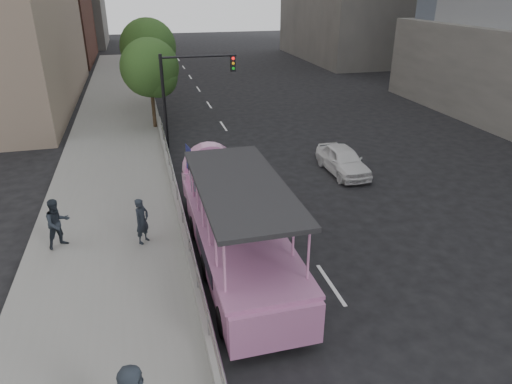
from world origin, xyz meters
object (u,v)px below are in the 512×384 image
Objects in this scene: pedestrian_mid at (58,223)px; street_tree_far at (150,49)px; street_tree_near at (152,70)px; pedestrian_near at (142,221)px; car at (343,160)px; parking_sign at (190,175)px; duck_boat at (232,224)px; traffic_signal at (185,85)px.

street_tree_far reaches higher than pedestrian_mid.
street_tree_far reaches higher than street_tree_near.
pedestrian_near is 0.29× the size of street_tree_near.
car is 0.61× the size of street_tree_far.
parking_sign is at bearing -14.90° from pedestrian_mid.
duck_boat is 1.54× the size of street_tree_far.
street_tree_far reaches higher than traffic_signal.
traffic_signal is (-6.90, 5.99, 2.83)m from car.
parking_sign is 9.13m from traffic_signal.
duck_boat is at bearing -70.81° from pedestrian_near.
pedestrian_near is (-9.74, -4.91, 0.46)m from car.
traffic_signal reaches higher than duck_boat.
duck_boat is at bearing -48.52° from pedestrian_mid.
street_tree_far is at bearing 93.98° from duck_boat.
pedestrian_mid is 0.58× the size of parking_sign.
pedestrian_mid is 0.27× the size of street_tree_far.
street_tree_far is at bearing 88.09° from street_tree_near.
duck_boat is 5.62× the size of pedestrian_mid.
parking_sign reaches higher than pedestrian_near.
pedestrian_mid is 12.10m from traffic_signal.
car is at bearing -13.23° from pedestrian_mid.
parking_sign is (-1.01, 3.12, 0.65)m from duck_boat.
street_tree_far reaches higher than duck_boat.
street_tree_near is 0.89× the size of street_tree_far.
traffic_signal is 0.81× the size of street_tree_far.
pedestrian_near is 0.26× the size of street_tree_far.
parking_sign is at bearing -86.82° from street_tree_near.
street_tree_near is at bearing 131.27° from car.
pedestrian_near is 0.32× the size of traffic_signal.
pedestrian_mid is at bearing -106.12° from street_tree_near.
street_tree_far reaches higher than car.
car is 10.92m from pedestrian_near.
duck_boat is at bearing -139.06° from car.
parking_sign is 0.53× the size of street_tree_near.
traffic_signal is (5.61, 10.46, 2.32)m from pedestrian_mid.
parking_sign is 18.53m from street_tree_far.
street_tree_near is at bearing 114.98° from traffic_signal.
pedestrian_mid is at bearing -161.98° from parking_sign.
street_tree_near is (1.24, 14.33, 2.69)m from pedestrian_near.
traffic_signal is at bearing 90.46° from duck_boat.
car is 0.68× the size of street_tree_near.
traffic_signal reaches higher than pedestrian_near.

